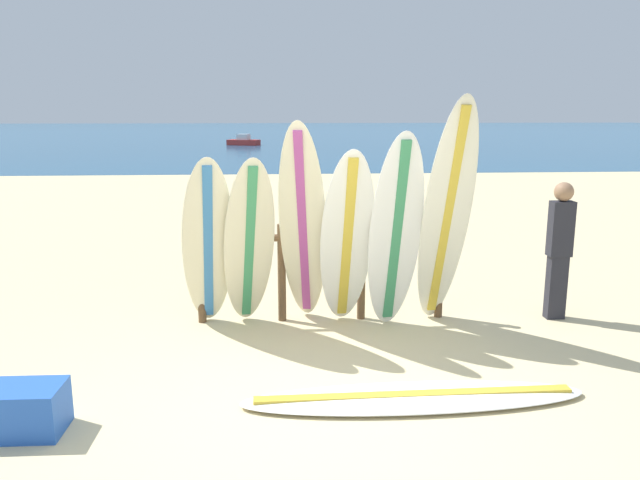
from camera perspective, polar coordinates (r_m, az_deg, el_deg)
ground_plane at (r=5.08m, az=-1.04°, el=-15.42°), size 120.00×120.00×0.00m
ocean_water at (r=62.55m, az=-3.69°, el=9.91°), size 120.00×80.00×0.01m
surfboard_rack at (r=6.86m, az=0.17°, el=-1.93°), size 2.78×0.09×1.10m
surfboard_leaning_far_left at (r=6.49m, az=-10.33°, el=-0.47°), size 0.68×1.01×1.92m
surfboard_leaning_left at (r=6.44m, az=-6.59°, el=-0.47°), size 0.69×1.03×1.91m
surfboard_leaning_center_left at (r=6.45m, az=-1.60°, el=1.19°), size 0.63×1.14×2.26m
surfboard_leaning_center at (r=6.47m, az=2.50°, el=-0.03°), size 0.60×0.86×1.98m
surfboard_leaning_center_right at (r=6.48m, az=7.01°, el=0.66°), size 0.66×0.63×2.15m
surfboard_leaning_right at (r=6.56m, az=11.63°, el=2.21°), size 0.59×0.96×2.50m
surfboard_lying_on_sand at (r=5.25m, az=8.72°, el=-14.21°), size 2.86×0.63×0.08m
beachgoer_standing at (r=7.37m, az=21.29°, el=-0.41°), size 0.25×0.21×1.56m
small_boat_offshore at (r=40.84m, az=-7.09°, el=9.06°), size 2.21×1.55×0.71m
cooler_box at (r=5.17m, az=-25.89°, el=-13.96°), size 0.60×0.41×0.36m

